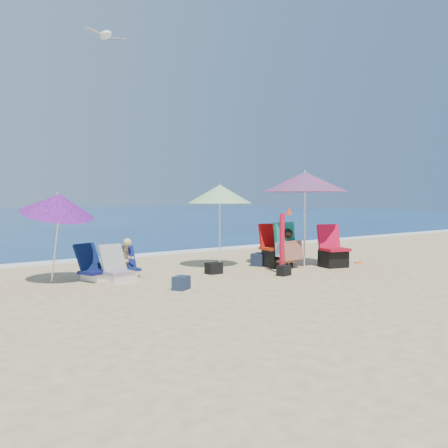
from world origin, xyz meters
TOP-DOWN VIEW (x-y plane):
  - ground at (0.00, 0.00)m, footprint 120.00×120.00m
  - foam at (0.00, 5.10)m, footprint 120.00×0.50m
  - umbrella_turquoise at (1.84, 0.57)m, footprint 2.36×2.36m
  - umbrella_striped at (0.06, 1.61)m, footprint 1.77×1.77m
  - umbrella_blue at (-3.70, 1.81)m, footprint 1.60×1.65m
  - furled_umbrella at (0.67, 0.12)m, footprint 0.26×0.28m
  - chair_navy at (-2.93, 1.91)m, footprint 0.79×0.83m
  - chair_rainbow at (-2.63, 1.50)m, footprint 0.59×0.69m
  - camp_chair_left at (2.39, 0.15)m, footprint 0.77×0.79m
  - camp_chair_right at (1.32, 0.96)m, footprint 0.76×0.89m
  - person_center at (1.35, 0.65)m, footprint 0.66×0.59m
  - person_left at (-2.21, 1.93)m, footprint 0.53×0.64m
  - bag_navy_a at (-2.12, -0.05)m, footprint 0.39×0.35m
  - bag_black_a at (-0.53, 1.08)m, footprint 0.35×0.27m
  - bag_navy_b at (1.15, 1.42)m, footprint 0.50×0.45m
  - bag_black_b at (0.51, -0.06)m, footprint 0.32×0.25m
  - orange_item at (3.46, 0.18)m, footprint 0.23×0.14m
  - seagull at (-2.61, 1.97)m, footprint 0.95×0.45m

SIDE VIEW (x-z plane):
  - ground at x=0.00m, z-range 0.00..0.00m
  - orange_item at x=3.46m, z-range 0.00..0.03m
  - foam at x=0.00m, z-range 0.00..0.04m
  - bag_black_b at x=0.51m, z-range 0.00..0.22m
  - bag_navy_a at x=-2.12m, z-range 0.00..0.25m
  - bag_black_a at x=-0.53m, z-range 0.00..0.25m
  - bag_navy_b at x=1.15m, z-range 0.00..0.31m
  - chair_rainbow at x=-2.63m, z-range -0.17..0.56m
  - chair_navy at x=-2.93m, z-range -0.17..0.57m
  - camp_chair_left at x=2.39m, z-range -0.21..0.83m
  - person_left at x=-2.21m, z-range -0.04..0.77m
  - camp_chair_right at x=1.32m, z-range -0.15..0.95m
  - person_center at x=1.35m, z-range -0.01..0.93m
  - furled_umbrella at x=0.67m, z-range 0.07..1.55m
  - umbrella_blue at x=-3.70m, z-range 0.61..2.50m
  - umbrella_striped at x=0.06m, z-range 0.76..2.78m
  - umbrella_turquoise at x=1.84m, z-range 0.89..3.24m
  - seagull at x=-2.61m, z-range 4.92..5.08m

